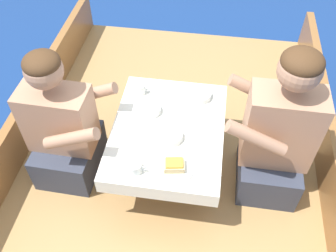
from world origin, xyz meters
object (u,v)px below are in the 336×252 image
(person_port, at_px, (63,129))
(sandwich, at_px, (174,165))
(person_starboard, at_px, (277,137))
(coffee_cup_port, at_px, (135,167))
(coffee_cup_starboard, at_px, (141,89))

(person_port, relative_size, sandwich, 7.70)
(person_starboard, bearing_deg, person_port, 3.77)
(person_port, relative_size, coffee_cup_port, 9.01)
(person_starboard, relative_size, sandwich, 8.48)
(person_port, relative_size, coffee_cup_starboard, 10.07)
(sandwich, height_order, coffee_cup_starboard, coffee_cup_starboard)
(person_port, xyz_separation_m, coffee_cup_starboard, (0.41, 0.36, 0.06))
(person_starboard, bearing_deg, sandwich, 27.50)
(sandwich, bearing_deg, person_port, 163.66)
(person_starboard, height_order, sandwich, person_starboard)
(person_port, distance_m, coffee_cup_port, 0.57)
(sandwich, relative_size, coffee_cup_port, 1.17)
(sandwich, height_order, coffee_cup_port, coffee_cup_port)
(sandwich, xyz_separation_m, coffee_cup_starboard, (-0.30, 0.57, 0.00))
(coffee_cup_starboard, bearing_deg, coffee_cup_port, -81.65)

